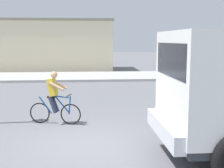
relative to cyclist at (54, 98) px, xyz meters
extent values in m
plane|color=slate|center=(0.96, -1.89, -0.86)|extent=(120.00, 120.00, 0.00)
cube|color=#ADADA8|center=(0.96, 12.37, -0.78)|extent=(80.00, 5.00, 0.16)
cube|color=silver|center=(2.71, -3.48, -0.06)|extent=(0.25, 2.38, 0.36)
cube|color=black|center=(2.86, -3.48, 1.43)|extent=(0.13, 2.13, 0.70)
torus|color=black|center=(3.80, -2.19, -0.31)|extent=(1.10, 0.24, 1.10)
cylinder|color=red|center=(3.80, -2.19, -0.31)|extent=(0.50, 0.30, 0.50)
torus|color=black|center=(0.52, -0.13, -0.52)|extent=(0.67, 0.21, 0.68)
torus|color=black|center=(-0.50, 0.13, -0.52)|extent=(0.67, 0.21, 0.68)
cylinder|color=#1E4C8C|center=(0.18, -0.05, 0.04)|extent=(0.59, 0.19, 0.09)
cylinder|color=#1E4C8C|center=(0.24, -0.06, -0.20)|extent=(0.50, 0.17, 0.57)
cylinder|color=#1E4C8C|center=(-0.30, 0.08, -0.25)|extent=(0.44, 0.15, 0.57)
cylinder|color=#1E4C8C|center=(0.50, -0.13, -0.23)|extent=(0.10, 0.07, 0.59)
cylinder|color=black|center=(0.47, -0.12, 0.09)|extent=(0.15, 0.49, 0.03)
cube|color=black|center=(-0.10, 0.03, 0.02)|extent=(0.26, 0.18, 0.06)
cube|color=gold|center=(-0.06, 0.01, 0.35)|extent=(0.36, 0.38, 0.59)
sphere|color=tan|center=(0.01, 0.00, 0.75)|extent=(0.22, 0.22, 0.22)
cylinder|color=#2D334C|center=(0.00, 0.10, -0.21)|extent=(0.32, 0.19, 0.57)
cylinder|color=tan|center=(0.18, 0.12, 0.40)|extent=(0.50, 0.21, 0.29)
cylinder|color=#2D334C|center=(-0.05, -0.09, -0.21)|extent=(0.32, 0.19, 0.57)
cylinder|color=tan|center=(0.10, -0.19, 0.40)|extent=(0.50, 0.21, 0.29)
cube|color=#B7B7BC|center=(8.37, 7.87, -0.21)|extent=(4.16, 2.12, 0.70)
cube|color=black|center=(8.22, 7.86, 0.44)|extent=(2.34, 1.67, 0.60)
cylinder|color=black|center=(9.51, 8.85, -0.56)|extent=(0.62, 0.24, 0.60)
cylinder|color=black|center=(7.05, 8.58, -0.56)|extent=(0.62, 0.24, 0.60)
cylinder|color=black|center=(7.23, 6.89, -0.56)|extent=(0.62, 0.24, 0.60)
cube|color=beige|center=(-2.08, 18.18, 1.27)|extent=(10.61, 5.06, 4.26)
cube|color=gray|center=(-2.08, 18.18, 3.50)|extent=(10.82, 5.16, 0.20)
camera|label=1|loc=(1.06, -9.82, 1.85)|focal=49.14mm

